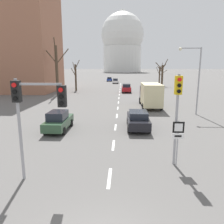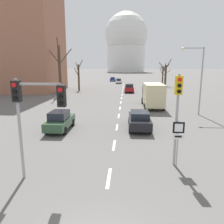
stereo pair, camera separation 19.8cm
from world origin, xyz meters
TOP-DOWN VIEW (x-y plane):
  - lane_stripe_0 at (0.00, 4.75)m, footprint 0.16×2.00m
  - lane_stripe_1 at (0.00, 9.25)m, footprint 0.16×2.00m
  - lane_stripe_2 at (0.00, 13.75)m, footprint 0.16×2.00m
  - lane_stripe_3 at (0.00, 18.25)m, footprint 0.16×2.00m
  - lane_stripe_4 at (0.00, 22.75)m, footprint 0.16×2.00m
  - lane_stripe_5 at (0.00, 27.25)m, footprint 0.16×2.00m
  - lane_stripe_6 at (0.00, 31.75)m, footprint 0.16×2.00m
  - lane_stripe_7 at (0.00, 36.25)m, footprint 0.16×2.00m
  - lane_stripe_8 at (0.00, 40.75)m, footprint 0.16×2.00m
  - lane_stripe_9 at (0.00, 45.25)m, footprint 0.16×2.00m
  - lane_stripe_10 at (0.00, 49.75)m, footprint 0.16×2.00m
  - lane_stripe_11 at (0.00, 54.25)m, footprint 0.16×2.00m
  - lane_stripe_12 at (0.00, 58.75)m, footprint 0.16×2.00m
  - lane_stripe_13 at (0.00, 63.25)m, footprint 0.16×2.00m
  - traffic_signal_near_right at (3.47, 6.47)m, footprint 0.36×0.34m
  - traffic_signal_near_left at (-3.40, 4.49)m, footprint 2.41×0.34m
  - route_sign_post at (3.54, 6.18)m, footprint 0.60×0.08m
  - street_lamp_right at (8.39, 19.42)m, footprint 2.44×0.36m
  - sedan_near_left at (-4.07, 73.11)m, footprint 1.83×4.17m
  - sedan_near_right at (1.96, 13.53)m, footprint 1.88×4.53m
  - sedan_mid_centre at (-1.61, 63.26)m, footprint 1.75×3.84m
  - sedan_far_left at (-4.77, 12.58)m, footprint 1.69×4.19m
  - sedan_far_right at (1.38, 39.95)m, footprint 1.92×3.96m
  - delivery_truck at (4.25, 23.74)m, footprint 2.44×7.20m
  - bare_tree_left_near at (-11.59, 35.55)m, footprint 3.80×4.79m
  - bare_tree_right_near at (10.28, 53.23)m, footprint 3.04×2.79m
  - bare_tree_left_far at (-9.68, 42.81)m, footprint 2.06×2.66m
  - bare_tree_right_far at (11.21, 55.15)m, footprint 3.15×1.92m
  - capitol_dome at (0.00, 195.45)m, footprint 37.06×37.06m
  - apartment_block_left at (-22.79, 41.79)m, footprint 18.00×14.00m

SIDE VIEW (x-z plane):
  - lane_stripe_0 at x=0.00m, z-range 0.00..0.01m
  - lane_stripe_1 at x=0.00m, z-range 0.00..0.01m
  - lane_stripe_2 at x=0.00m, z-range 0.00..0.01m
  - lane_stripe_3 at x=0.00m, z-range 0.00..0.01m
  - lane_stripe_4 at x=0.00m, z-range 0.00..0.01m
  - lane_stripe_5 at x=0.00m, z-range 0.00..0.01m
  - lane_stripe_6 at x=0.00m, z-range 0.00..0.01m
  - lane_stripe_7 at x=0.00m, z-range 0.00..0.01m
  - lane_stripe_8 at x=0.00m, z-range 0.00..0.01m
  - lane_stripe_9 at x=0.00m, z-range 0.00..0.01m
  - lane_stripe_10 at x=0.00m, z-range 0.00..0.01m
  - lane_stripe_11 at x=0.00m, z-range 0.00..0.01m
  - lane_stripe_12 at x=0.00m, z-range 0.00..0.01m
  - lane_stripe_13 at x=0.00m, z-range 0.00..0.01m
  - sedan_near_left at x=-4.07m, z-range 0.02..1.48m
  - sedan_mid_centre at x=-1.61m, z-range 0.00..1.54m
  - sedan_near_right at x=1.96m, z-range 0.02..1.55m
  - sedan_far_left at x=-4.77m, z-range 0.00..1.65m
  - sedan_far_right at x=1.38m, z-range 0.01..1.75m
  - delivery_truck at x=4.25m, z-range 0.13..3.27m
  - route_sign_post at x=3.54m, z-range 0.47..3.02m
  - bare_tree_right_near at x=10.28m, z-range -0.16..6.07m
  - bare_tree_left_far at x=-9.68m, z-range -0.21..6.45m
  - bare_tree_right_far at x=11.21m, z-range -0.43..6.75m
  - traffic_signal_near_right at x=3.47m, z-range 0.98..5.93m
  - traffic_signal_near_left at x=-3.40m, z-range 1.25..6.06m
  - street_lamp_right at x=8.39m, z-range 0.94..8.22m
  - bare_tree_left_near at x=-11.59m, z-range -0.16..9.96m
  - apartment_block_left at x=-22.79m, z-range 0.00..23.19m
  - capitol_dome at x=0.00m, z-range -0.68..51.68m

